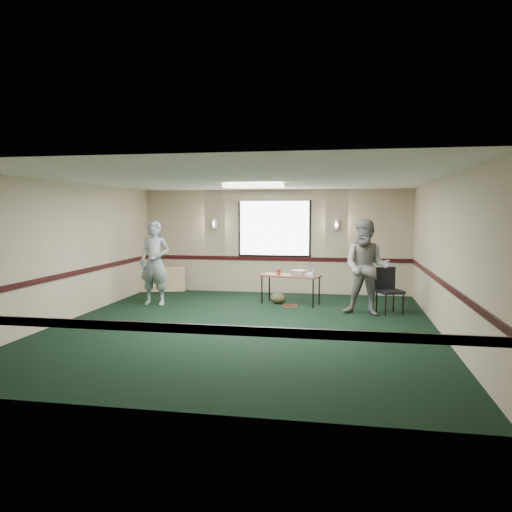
% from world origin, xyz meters
% --- Properties ---
extents(ground, '(8.00, 8.00, 0.00)m').
position_xyz_m(ground, '(0.00, 0.00, 0.00)').
color(ground, black).
rests_on(ground, ground).
extents(room_shell, '(8.00, 8.02, 8.00)m').
position_xyz_m(room_shell, '(0.00, 2.12, 1.58)').
color(room_shell, tan).
rests_on(room_shell, ground).
extents(folding_table, '(1.45, 0.87, 0.68)m').
position_xyz_m(folding_table, '(0.60, 2.44, 0.63)').
color(folding_table, '#592819').
rests_on(folding_table, ground).
extents(projector, '(0.41, 0.39, 0.11)m').
position_xyz_m(projector, '(0.80, 2.48, 0.73)').
color(projector, gray).
rests_on(projector, folding_table).
extents(game_console, '(0.24, 0.21, 0.05)m').
position_xyz_m(game_console, '(1.01, 2.48, 0.70)').
color(game_console, silver).
rests_on(game_console, folding_table).
extents(red_cup, '(0.09, 0.09, 0.13)m').
position_xyz_m(red_cup, '(0.33, 2.45, 0.74)').
color(red_cup, '#B3150B').
rests_on(red_cup, folding_table).
extents(water_bottle, '(0.06, 0.06, 0.19)m').
position_xyz_m(water_bottle, '(1.13, 2.12, 0.77)').
color(water_bottle, '#80B0D2').
rests_on(water_bottle, folding_table).
extents(duffel_bag, '(0.43, 0.38, 0.26)m').
position_xyz_m(duffel_bag, '(0.31, 2.45, 0.13)').
color(duffel_bag, '#433A26').
rests_on(duffel_bag, ground).
extents(cable_coil, '(0.44, 0.44, 0.02)m').
position_xyz_m(cable_coil, '(0.62, 2.18, 0.01)').
color(cable_coil, red).
rests_on(cable_coil, ground).
extents(folded_table, '(1.30, 0.56, 0.66)m').
position_xyz_m(folded_table, '(-3.00, 3.60, 0.33)').
color(folded_table, tan).
rests_on(folded_table, ground).
extents(conference_chair, '(0.62, 0.63, 0.95)m').
position_xyz_m(conference_chair, '(2.72, 1.80, 0.56)').
color(conference_chair, black).
rests_on(conference_chair, ground).
extents(person_left, '(0.71, 0.47, 1.91)m').
position_xyz_m(person_left, '(-2.44, 1.83, 0.96)').
color(person_left, '#436493').
rests_on(person_left, ground).
extents(person_right, '(1.10, 0.94, 1.97)m').
position_xyz_m(person_right, '(2.26, 1.50, 0.98)').
color(person_right, slate).
rests_on(person_right, ground).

